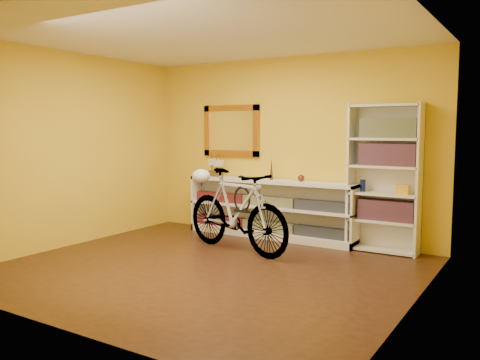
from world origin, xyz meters
The scene contains 24 objects.
floor centered at (0.00, 0.00, -0.01)m, with size 4.50×4.00×0.01m, color black.
ceiling centered at (0.00, 0.00, 2.60)m, with size 4.50×4.00×0.01m, color silver.
back_wall centered at (0.00, 2.00, 1.30)m, with size 4.50×0.01×2.60m, color gold.
left_wall centered at (-2.25, 0.00, 1.30)m, with size 0.01×4.00×2.60m, color gold.
right_wall centered at (2.25, 0.00, 1.30)m, with size 0.01×4.00×2.60m, color gold.
gilt_mirror centered at (-0.95, 1.97, 1.55)m, with size 0.98×0.06×0.78m, color #995F1B.
wall_socket centered at (0.90, 1.99, 0.25)m, with size 0.09×0.01×0.09m, color silver.
console_unit centered at (-0.19, 1.81, 0.42)m, with size 2.60×0.35×0.85m, color silver, non-canonical shape.
cd_row_lower centered at (-0.19, 1.79, 0.17)m, with size 2.50×0.13×0.14m, color black.
cd_row_upper centered at (-0.19, 1.79, 0.54)m, with size 2.50×0.13×0.14m, color navy.
model_ship centered at (-1.17, 1.81, 1.03)m, with size 0.31×0.12×0.37m, color #442E13, non-canonical shape.
toy_car centered at (-0.66, 1.81, 0.85)m, with size 0.00×0.00×0.00m, color black.
bronze_ornament centered at (-0.16, 1.81, 1.01)m, with size 0.05×0.05×0.32m, color #52301C.
decorative_orb centered at (0.31, 1.81, 0.90)m, with size 0.09×0.09×0.09m, color #52301C.
bookcase centered at (1.45, 1.84, 0.95)m, with size 0.90×0.30×1.90m, color silver, non-canonical shape.
book_row_a centered at (1.50, 1.84, 0.55)m, with size 0.70×0.22×0.26m, color maroon.
book_row_b centered at (1.50, 1.84, 1.25)m, with size 0.70×0.22×0.28m, color maroon.
book_row_c centered at (1.50, 1.84, 1.59)m, with size 0.70×0.22×0.25m, color #1C5B63.
travel_mug centered at (1.18, 1.82, 0.84)m, with size 0.07×0.07×0.16m, color navy.
red_tin centered at (1.25, 1.87, 1.56)m, with size 0.14×0.14×0.19m, color maroon.
yellow_bag centered at (1.70, 1.80, 0.83)m, with size 0.16×0.11×0.12m, color gold.
bicycle centered at (-0.15, 0.86, 0.53)m, with size 1.81×0.47×1.07m, color silver.
helmet centered at (-0.83, 1.02, 0.94)m, with size 0.25×0.24×0.19m, color white.
u_lock centered at (-0.05, 0.83, 0.69)m, with size 0.24×0.24×0.03m, color black.
Camera 1 is at (3.22, -4.47, 1.57)m, focal length 37.20 mm.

